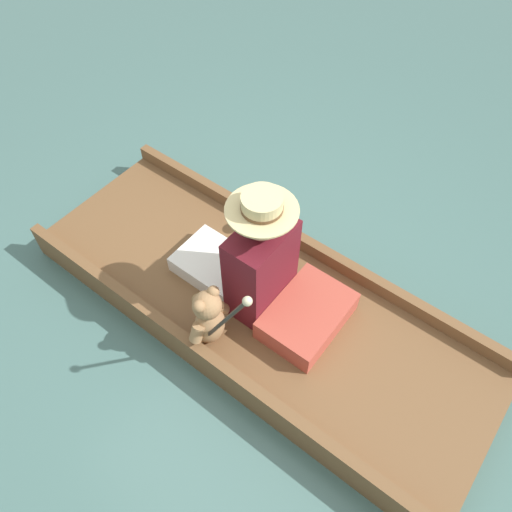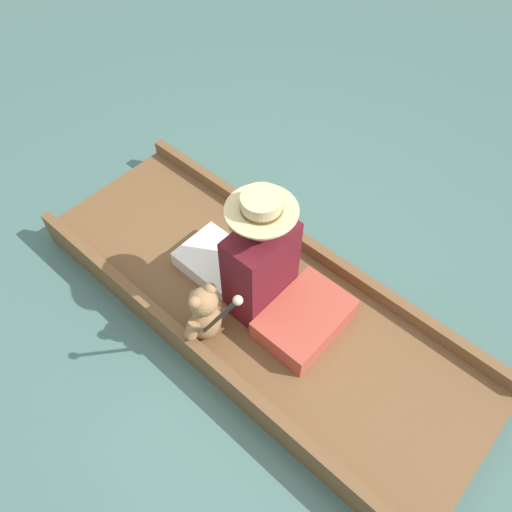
{
  "view_description": "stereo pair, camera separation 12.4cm",
  "coord_description": "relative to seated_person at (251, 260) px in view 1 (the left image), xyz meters",
  "views": [
    {
      "loc": [
        -1.26,
        -0.96,
        2.62
      ],
      "look_at": [
        0.01,
        0.01,
        0.54
      ],
      "focal_mm": 35.0,
      "sensor_mm": 36.0,
      "label": 1
    },
    {
      "loc": [
        -1.18,
        -1.05,
        2.62
      ],
      "look_at": [
        0.01,
        0.01,
        0.54
      ],
      "focal_mm": 35.0,
      "sensor_mm": 36.0,
      "label": 2
    }
  ],
  "objects": [
    {
      "name": "seated_person",
      "position": [
        0.0,
        0.0,
        0.0
      ],
      "size": [
        0.38,
        0.75,
        0.85
      ],
      "rotation": [
        0.0,
        0.0,
        -0.06
      ],
      "color": "white",
      "rests_on": "punt_boat"
    },
    {
      "name": "wine_glass",
      "position": [
        0.38,
        0.3,
        -0.22
      ],
      "size": [
        0.08,
        0.08,
        0.13
      ],
      "color": "silver",
      "rests_on": "punt_boat"
    },
    {
      "name": "walking_cane",
      "position": [
        -0.42,
        -0.18,
        0.12
      ],
      "size": [
        0.04,
        0.37,
        0.76
      ],
      "color": "#2D2823",
      "rests_on": "punt_boat"
    },
    {
      "name": "punt_boat",
      "position": [
        -0.01,
        -0.05,
        -0.39
      ],
      "size": [
        1.02,
        2.82,
        0.24
      ],
      "color": "brown",
      "rests_on": "ground_plane"
    },
    {
      "name": "teddy_bear",
      "position": [
        -0.36,
        0.0,
        -0.12
      ],
      "size": [
        0.29,
        0.17,
        0.42
      ],
      "color": "#9E754C",
      "rests_on": "punt_boat"
    },
    {
      "name": "ground_plane",
      "position": [
        -0.01,
        -0.05,
        -0.47
      ],
      "size": [
        16.0,
        16.0,
        0.0
      ],
      "primitive_type": "plane",
      "color": "#476B66"
    },
    {
      "name": "seat_cushion",
      "position": [
        0.03,
        -0.37,
        -0.25
      ],
      "size": [
        0.52,
        0.36,
        0.14
      ],
      "color": "#B24738",
      "rests_on": "punt_boat"
    }
  ]
}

